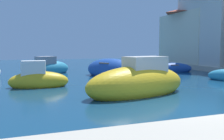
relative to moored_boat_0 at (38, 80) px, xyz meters
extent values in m
plane|color=navy|center=(4.96, -7.16, -0.42)|extent=(80.00, 80.00, 0.00)
ellipsoid|color=gold|center=(0.04, 0.00, -0.11)|extent=(3.37, 1.54, 1.15)
cube|color=white|center=(-0.22, 0.02, 0.65)|extent=(1.35, 0.84, 0.83)
ellipsoid|color=#1E479E|center=(5.43, 3.22, 0.07)|extent=(4.00, 5.35, 1.79)
cube|color=brown|center=(5.43, 3.22, 0.65)|extent=(1.87, 1.60, 0.08)
ellipsoid|color=#1E479E|center=(11.83, 4.69, -0.12)|extent=(3.81, 1.80, 1.09)
cube|color=brown|center=(11.83, 4.69, 0.25)|extent=(0.88, 1.08, 0.08)
ellipsoid|color=teal|center=(1.10, 6.90, -0.03)|extent=(4.22, 3.39, 1.44)
cube|color=gray|center=(0.83, 6.74, 0.73)|extent=(1.77, 1.72, 0.66)
ellipsoid|color=gold|center=(4.36, -3.83, 0.07)|extent=(5.75, 3.20, 1.77)
cube|color=beige|center=(4.78, -3.73, 0.98)|extent=(2.19, 1.54, 0.77)
cube|color=beige|center=(17.96, 5.81, 3.79)|extent=(5.66, 6.47, 7.42)
cube|color=beige|center=(17.96, 9.09, 2.84)|extent=(5.78, 7.50, 5.53)
pyramid|color=#9E422D|center=(17.96, 9.09, 6.13)|extent=(6.12, 7.95, 1.04)
camera|label=1|loc=(-0.40, -13.98, 1.79)|focal=38.44mm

